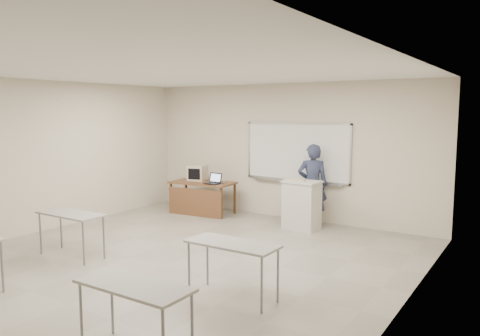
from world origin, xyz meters
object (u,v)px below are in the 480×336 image
Objects in this scene: mouse at (223,183)px; presenter at (312,185)px; crt_monitor at (197,173)px; laptop at (213,181)px; instructor_desk at (200,191)px; podium at (302,205)px; keyboard at (295,180)px; whiteboard at (297,153)px.

mouse is 2.09m from presenter.
laptop is at bearing -36.09° from crt_monitor.
instructor_desk is 0.51m from crt_monitor.
keyboard is (-0.15, -0.04, 0.51)m from podium.
instructor_desk is at bearing -176.87° from podium.
crt_monitor reaches higher than podium.
podium is 0.58× the size of presenter.
presenter is at bearing 65.29° from keyboard.
keyboard is (2.45, -0.02, 0.46)m from instructor_desk.
whiteboard reaches higher than laptop.
mouse is at bearing 167.21° from keyboard.
instructor_desk is at bearing -159.63° from whiteboard.
keyboard is 0.25× the size of presenter.
crt_monitor is 1.36× the size of laptop.
instructor_desk is 3.50× the size of keyboard.
mouse is 0.05× the size of presenter.
whiteboard is 2.49× the size of podium.
presenter is at bearing 21.06° from mouse.
podium is at bearing -19.55° from crt_monitor.
podium is 2.34× the size of keyboard.
whiteboard reaches higher than presenter.
laptop is 0.76× the size of keyboard.
keyboard is 0.56m from presenter.
laptop is at bearing -155.00° from whiteboard.
crt_monitor reaches higher than laptop.
mouse is at bearing -158.27° from whiteboard.
mouse is (0.80, -0.08, -0.16)m from crt_monitor.
whiteboard is 1.34m from podium.
whiteboard reaches higher than instructor_desk.
laptop is 0.19× the size of presenter.
presenter reaches higher than laptop.
podium is 2.07m from mouse.
podium is (2.60, 0.01, -0.05)m from instructor_desk.
crt_monitor is at bearing -167.00° from whiteboard.
keyboard is (2.05, -0.01, 0.20)m from laptop.
crt_monitor is 0.71m from laptop.
whiteboard is 5.83× the size of keyboard.
presenter reaches higher than crt_monitor.
crt_monitor reaches higher than instructor_desk.
instructor_desk is 4.59× the size of laptop.
instructor_desk is 17.12× the size of mouse.
presenter reaches higher than keyboard.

